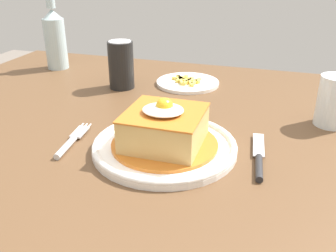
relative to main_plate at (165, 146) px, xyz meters
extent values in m
cube|color=brown|center=(0.05, 0.13, -0.03)|extent=(1.48, 0.92, 0.04)
cylinder|color=brown|center=(-0.61, 0.51, -0.40)|extent=(0.07, 0.07, 0.70)
cylinder|color=white|center=(0.00, 0.00, 0.00)|extent=(0.26, 0.26, 0.01)
torus|color=white|center=(0.00, 0.00, 0.00)|extent=(0.26, 0.26, 0.01)
cylinder|color=#C66B23|center=(0.00, 0.00, 0.00)|extent=(0.19, 0.19, 0.01)
cube|color=tan|center=(0.00, 0.00, 0.04)|extent=(0.13, 0.13, 0.06)
cube|color=#C66B23|center=(0.00, 0.00, 0.07)|extent=(0.13, 0.14, 0.00)
ellipsoid|color=white|center=(0.00, -0.01, 0.07)|extent=(0.07, 0.07, 0.01)
sphere|color=yellow|center=(0.00, 0.00, 0.08)|extent=(0.03, 0.03, 0.03)
cylinder|color=silver|center=(-0.17, -0.05, 0.00)|extent=(0.02, 0.08, 0.01)
cube|color=silver|center=(-0.18, 0.01, 0.00)|extent=(0.03, 0.05, 0.00)
cylinder|color=silver|center=(-0.18, 0.04, 0.00)|extent=(0.01, 0.03, 0.00)
cylinder|color=silver|center=(-0.18, 0.04, 0.00)|extent=(0.01, 0.03, 0.00)
cylinder|color=silver|center=(-0.19, 0.03, 0.00)|extent=(0.01, 0.03, 0.00)
cylinder|color=#262628|center=(0.17, -0.02, 0.00)|extent=(0.02, 0.08, 0.01)
cube|color=silver|center=(0.16, 0.06, 0.00)|extent=(0.03, 0.09, 0.00)
cylinder|color=black|center=(-0.22, 0.30, 0.05)|extent=(0.07, 0.07, 0.12)
cylinder|color=silver|center=(-0.22, 0.30, 0.11)|extent=(0.06, 0.06, 0.00)
cylinder|color=#ADC6CC|center=(-0.48, 0.41, 0.07)|extent=(0.06, 0.06, 0.15)
cone|color=#ADC6CC|center=(-0.48, 0.41, 0.15)|extent=(0.06, 0.06, 0.03)
cylinder|color=#3F2314|center=(0.30, 0.21, 0.02)|extent=(0.06, 0.06, 0.06)
cylinder|color=silver|center=(0.30, 0.21, 0.04)|extent=(0.07, 0.07, 0.10)
cylinder|color=white|center=(-0.06, 0.38, 0.00)|extent=(0.17, 0.17, 0.01)
cube|color=#EAC64C|center=(-0.04, 0.38, 0.00)|extent=(0.05, 0.03, 0.01)
cube|color=#EAC64C|center=(-0.07, 0.38, 0.00)|extent=(0.05, 0.05, 0.01)
cube|color=#EAC64C|center=(-0.07, 0.38, 0.00)|extent=(0.02, 0.06, 0.01)
cube|color=#EAC64C|center=(-0.04, 0.35, 0.00)|extent=(0.03, 0.04, 0.01)
cube|color=#EAC64C|center=(-0.07, 0.37, 0.00)|extent=(0.07, 0.02, 0.01)
cube|color=#EAC64C|center=(-0.03, 0.37, 0.00)|extent=(0.02, 0.05, 0.01)
cube|color=#EAC64C|center=(-0.07, 0.37, 0.00)|extent=(0.03, 0.06, 0.01)
cube|color=#EAC64C|center=(-0.05, 0.37, 0.00)|extent=(0.02, 0.06, 0.01)
camera|label=1|loc=(0.19, -0.57, 0.32)|focal=39.76mm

